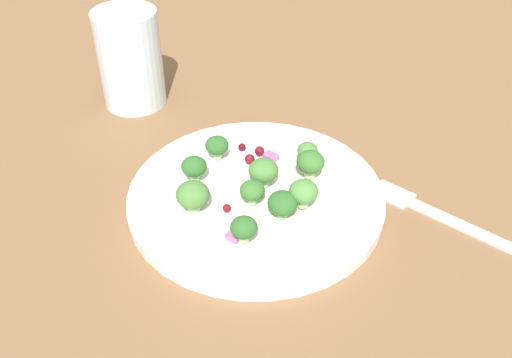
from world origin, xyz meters
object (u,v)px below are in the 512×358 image
object	(u,v)px
broccoli_floret_0	(194,167)
broccoli_floret_1	(283,204)
water_glass	(130,59)
broccoli_floret_2	(217,146)
plate	(256,195)
fork	(458,223)

from	to	relation	value
broccoli_floret_0	broccoli_floret_1	bearing A→B (deg)	-104.74
water_glass	broccoli_floret_0	bearing A→B (deg)	-136.44
broccoli_floret_0	broccoli_floret_2	distance (cm)	3.88
broccoli_floret_1	broccoli_floret_2	world-z (taller)	same
broccoli_floret_0	broccoli_floret_2	xyz separation A→B (cm)	(3.80, -0.80, -0.08)
plate	broccoli_floret_0	bearing A→B (deg)	93.75
broccoli_floret_0	fork	distance (cm)	23.66
broccoli_floret_2	water_glass	distance (cm)	16.64
broccoli_floret_0	broccoli_floret_1	xyz separation A→B (cm)	(-2.33, -8.85, -0.19)
plate	broccoli_floret_1	world-z (taller)	broccoli_floret_1
plate	fork	distance (cm)	17.79
broccoli_floret_1	plate	bearing A→B (deg)	49.33
broccoli_floret_1	fork	distance (cm)	15.53
broccoli_floret_2	fork	world-z (taller)	broccoli_floret_2
plate	broccoli_floret_2	bearing A→B (deg)	55.08
plate	broccoli_floret_0	distance (cm)	6.12
broccoli_floret_1	water_glass	bearing A→B (deg)	53.99
water_glass	fork	bearing A→B (deg)	-106.57
fork	broccoli_floret_2	bearing A→B (deg)	86.92
broccoli_floret_2	water_glass	bearing A→B (deg)	54.77
broccoli_floret_2	water_glass	xyz separation A→B (cm)	(9.50, 13.45, 2.43)
water_glass	broccoli_floret_2	bearing A→B (deg)	-125.23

